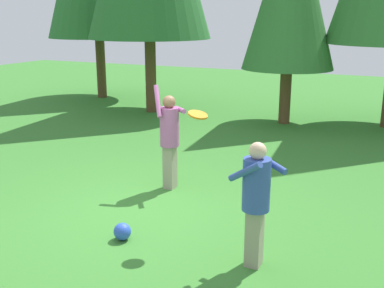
{
  "coord_description": "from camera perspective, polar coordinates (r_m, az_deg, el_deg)",
  "views": [
    {
      "loc": [
        3.66,
        -6.0,
        3.05
      ],
      "look_at": [
        0.62,
        0.58,
        1.05
      ],
      "focal_mm": 43.74,
      "sensor_mm": 36.0,
      "label": 1
    }
  ],
  "objects": [
    {
      "name": "ground_plane",
      "position": [
        7.66,
        -6.11,
        -8.13
      ],
      "size": [
        40.0,
        40.0,
        0.0
      ],
      "primitive_type": "plane",
      "color": "#387A2D"
    },
    {
      "name": "person_thrower",
      "position": [
        8.3,
        -2.76,
        1.26
      ],
      "size": [
        0.68,
        0.68,
        1.88
      ],
      "rotation": [
        0.0,
        0.0,
        -0.89
      ],
      "color": "gray",
      "rests_on": "ground_plane"
    },
    {
      "name": "person_catcher",
      "position": [
        5.75,
        7.81,
        -6.14
      ],
      "size": [
        0.7,
        0.67,
        1.61
      ],
      "rotation": [
        0.0,
        0.0,
        2.67
      ],
      "color": "gray",
      "rests_on": "ground_plane"
    },
    {
      "name": "frisbee",
      "position": [
        6.31,
        0.72,
        3.59
      ],
      "size": [
        0.34,
        0.34,
        0.09
      ],
      "color": "orange"
    },
    {
      "name": "ball_blue",
      "position": [
        6.73,
        -8.49,
        -10.51
      ],
      "size": [
        0.25,
        0.25,
        0.25
      ],
      "primitive_type": "sphere",
      "color": "blue",
      "rests_on": "ground_plane"
    }
  ]
}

